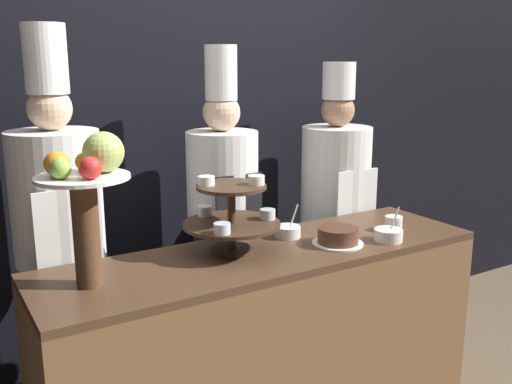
{
  "coord_description": "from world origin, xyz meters",
  "views": [
    {
      "loc": [
        -1.3,
        -1.75,
        1.78
      ],
      "look_at": [
        0.0,
        0.39,
        1.19
      ],
      "focal_mm": 40.0,
      "sensor_mm": 36.0,
      "label": 1
    }
  ],
  "objects": [
    {
      "name": "wall_back",
      "position": [
        0.0,
        1.19,
        1.4
      ],
      "size": [
        10.0,
        0.06,
        2.8
      ],
      "color": "black",
      "rests_on": "ground_plane"
    },
    {
      "name": "buffet_counter",
      "position": [
        0.0,
        0.29,
        0.47
      ],
      "size": [
        2.05,
        0.58,
        0.94
      ],
      "color": "brown",
      "rests_on": "ground_plane"
    },
    {
      "name": "tiered_stand",
      "position": [
        -0.14,
        0.36,
        1.11
      ],
      "size": [
        0.43,
        0.43,
        0.34
      ],
      "color": "#3D2819",
      "rests_on": "buffet_counter"
    },
    {
      "name": "fruit_pedestal",
      "position": [
        -0.77,
        0.31,
        1.32
      ],
      "size": [
        0.34,
        0.34,
        0.58
      ],
      "color": "brown",
      "rests_on": "buffet_counter"
    },
    {
      "name": "cake_round",
      "position": [
        0.33,
        0.2,
        0.98
      ],
      "size": [
        0.24,
        0.24,
        0.08
      ],
      "color": "white",
      "rests_on": "buffet_counter"
    },
    {
      "name": "cup_white",
      "position": [
        0.7,
        0.23,
        0.98
      ],
      "size": [
        0.09,
        0.09,
        0.07
      ],
      "color": "white",
      "rests_on": "buffet_counter"
    },
    {
      "name": "serving_bowl_near",
      "position": [
        0.56,
        0.12,
        0.97
      ],
      "size": [
        0.13,
        0.13,
        0.16
      ],
      "color": "white",
      "rests_on": "buffet_counter"
    },
    {
      "name": "serving_bowl_far",
      "position": [
        0.19,
        0.41,
        0.97
      ],
      "size": [
        0.12,
        0.12,
        0.16
      ],
      "color": "white",
      "rests_on": "buffet_counter"
    },
    {
      "name": "chef_left",
      "position": [
        -0.78,
        0.8,
        1.02
      ],
      "size": [
        0.4,
        0.4,
        1.92
      ],
      "color": "#38332D",
      "rests_on": "ground_plane"
    },
    {
      "name": "chef_center_left",
      "position": [
        0.05,
        0.8,
        0.99
      ],
      "size": [
        0.37,
        0.37,
        1.84
      ],
      "color": "#28282D",
      "rests_on": "ground_plane"
    },
    {
      "name": "chef_center_right",
      "position": [
        0.8,
        0.8,
        0.96
      ],
      "size": [
        0.4,
        0.4,
        1.76
      ],
      "color": "#38332D",
      "rests_on": "ground_plane"
    }
  ]
}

